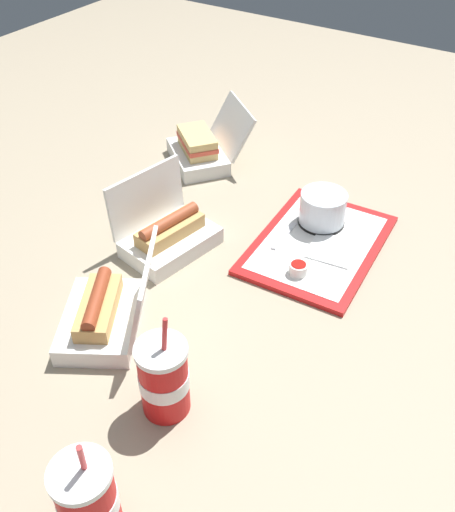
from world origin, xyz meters
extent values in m
plane|color=gray|center=(0.00, 0.00, 0.00)|extent=(3.20, 3.20, 0.00)
cube|color=red|center=(0.22, -0.12, 0.01)|extent=(0.38, 0.28, 0.01)
cube|color=white|center=(0.22, -0.12, 0.01)|extent=(0.34, 0.24, 0.00)
cylinder|color=black|center=(0.29, -0.09, 0.02)|extent=(0.11, 0.11, 0.01)
cylinder|color=#BC7084|center=(0.29, -0.09, 0.05)|extent=(0.08, 0.08, 0.05)
cylinder|color=silver|center=(0.29, -0.09, 0.06)|extent=(0.11, 0.11, 0.07)
cylinder|color=white|center=(0.10, -0.13, 0.03)|extent=(0.04, 0.04, 0.02)
cylinder|color=#9E140F|center=(0.10, -0.13, 0.04)|extent=(0.03, 0.03, 0.01)
cube|color=white|center=(0.21, -0.16, 0.02)|extent=(0.11, 0.11, 0.00)
cube|color=white|center=(0.19, -0.04, 0.02)|extent=(0.11, 0.02, 0.00)
cube|color=white|center=(0.03, 0.16, 0.02)|extent=(0.23, 0.17, 0.04)
cube|color=white|center=(0.04, 0.23, 0.11)|extent=(0.20, 0.06, 0.13)
cube|color=tan|center=(0.03, 0.16, 0.06)|extent=(0.17, 0.09, 0.03)
cylinder|color=#9E4728|center=(0.03, 0.16, 0.08)|extent=(0.15, 0.06, 0.03)
cylinder|color=yellow|center=(0.03, 0.16, 0.09)|extent=(0.13, 0.03, 0.01)
cube|color=white|center=(0.37, 0.32, 0.02)|extent=(0.22, 0.23, 0.04)
cube|color=white|center=(0.45, 0.26, 0.10)|extent=(0.17, 0.19, 0.12)
cube|color=#DBB770|center=(0.37, 0.32, 0.05)|extent=(0.14, 0.15, 0.02)
cube|color=#D64C38|center=(0.37, 0.32, 0.07)|extent=(0.15, 0.16, 0.01)
cube|color=#DBB770|center=(0.37, 0.32, 0.08)|extent=(0.14, 0.15, 0.02)
cube|color=white|center=(-0.24, 0.13, 0.02)|extent=(0.24, 0.22, 0.04)
cube|color=white|center=(-0.19, 0.05, 0.11)|extent=(0.19, 0.14, 0.14)
cube|color=tan|center=(-0.24, 0.13, 0.06)|extent=(0.17, 0.13, 0.03)
cylinder|color=brown|center=(-0.24, 0.13, 0.08)|extent=(0.14, 0.10, 0.03)
cylinder|color=yellow|center=(-0.24, 0.13, 0.09)|extent=(0.12, 0.07, 0.01)
cylinder|color=red|center=(-0.31, -0.09, 0.07)|extent=(0.08, 0.08, 0.14)
cylinder|color=white|center=(-0.31, -0.09, 0.07)|extent=(0.08, 0.08, 0.03)
cylinder|color=white|center=(-0.31, -0.09, 0.14)|extent=(0.09, 0.09, 0.01)
cylinder|color=red|center=(-0.31, -0.10, 0.18)|extent=(0.02, 0.01, 0.06)
cylinder|color=red|center=(-0.53, -0.12, 0.07)|extent=(0.08, 0.08, 0.13)
cylinder|color=white|center=(-0.53, -0.12, 0.07)|extent=(0.08, 0.08, 0.03)
cylinder|color=white|center=(-0.53, -0.12, 0.14)|extent=(0.09, 0.09, 0.01)
cylinder|color=red|center=(-0.52, -0.13, 0.17)|extent=(0.01, 0.02, 0.06)
camera|label=1|loc=(-0.75, -0.49, 0.82)|focal=40.00mm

